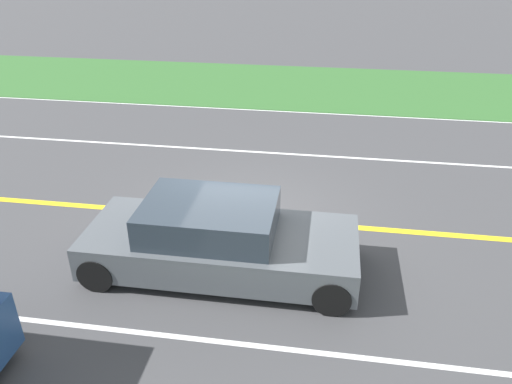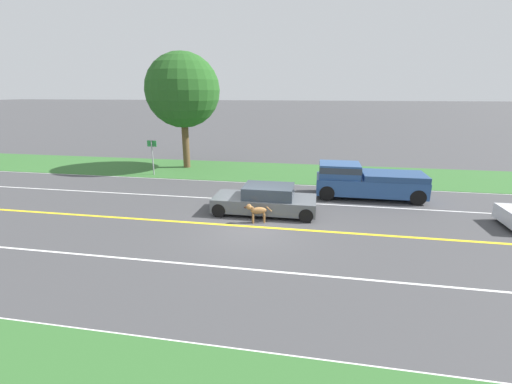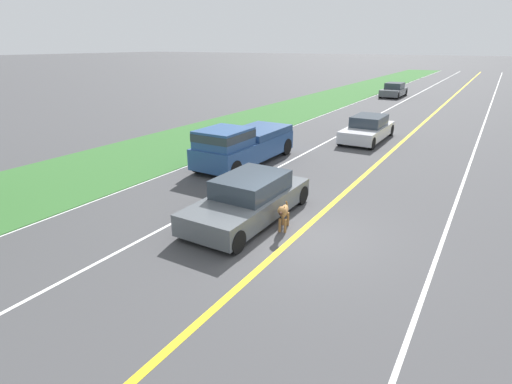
% 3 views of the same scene
% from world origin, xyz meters
% --- Properties ---
extents(ground_plane, '(400.00, 400.00, 0.00)m').
position_xyz_m(ground_plane, '(0.00, 0.00, 0.00)').
color(ground_plane, '#424244').
extents(centre_divider_line, '(0.18, 160.00, 0.01)m').
position_xyz_m(centre_divider_line, '(0.00, 0.00, 0.00)').
color(centre_divider_line, yellow).
rests_on(centre_divider_line, ground).
extents(lane_edge_line_right, '(0.14, 160.00, 0.01)m').
position_xyz_m(lane_edge_line_right, '(7.00, 0.00, 0.00)').
color(lane_edge_line_right, white).
rests_on(lane_edge_line_right, ground).
extents(lane_dash_same_dir, '(0.10, 160.00, 0.01)m').
position_xyz_m(lane_dash_same_dir, '(3.50, 0.00, 0.00)').
color(lane_dash_same_dir, white).
rests_on(lane_dash_same_dir, ground).
extents(lane_dash_oncoming, '(0.10, 160.00, 0.01)m').
position_xyz_m(lane_dash_oncoming, '(-3.50, 0.00, 0.00)').
color(lane_dash_oncoming, white).
rests_on(lane_dash_oncoming, ground).
extents(grass_verge_right, '(6.00, 160.00, 0.03)m').
position_xyz_m(grass_verge_right, '(10.00, 0.00, 0.01)').
color(grass_verge_right, '#33662D').
rests_on(grass_verge_right, ground).
extents(ego_car, '(1.92, 4.65, 1.32)m').
position_xyz_m(ego_car, '(1.76, -0.24, 0.61)').
color(ego_car, '#51565B').
rests_on(ego_car, ground).
extents(dog, '(0.48, 1.17, 0.87)m').
position_xyz_m(dog, '(0.49, -0.04, 0.55)').
color(dog, olive).
rests_on(dog, ground).
extents(pickup_truck, '(2.01, 5.47, 1.79)m').
position_xyz_m(pickup_truck, '(5.09, -4.99, 0.91)').
color(pickup_truck, '#284C84').
rests_on(pickup_truck, ground).
extents(car_trailing_near, '(1.85, 4.64, 1.32)m').
position_xyz_m(car_trailing_near, '(1.77, -12.48, 0.62)').
color(car_trailing_near, silver).
rests_on(car_trailing_near, ground).
extents(car_trailing_mid, '(1.84, 4.43, 1.35)m').
position_xyz_m(car_trailing_mid, '(5.14, -32.87, 0.63)').
color(car_trailing_mid, '#51565B').
rests_on(car_trailing_mid, ground).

